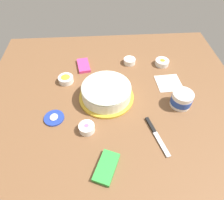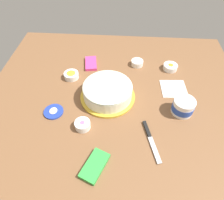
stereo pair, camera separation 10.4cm
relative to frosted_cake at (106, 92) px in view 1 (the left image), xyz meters
The scene contains 12 objects.
ground_plane 0.10m from the frosted_cake, 28.96° to the left, with size 1.54×1.54×0.00m, color brown.
frosted_cake is the anchor object (origin of this frame).
frosting_tub 0.42m from the frosted_cake, 78.72° to the left, with size 0.12×0.12×0.09m.
frosting_tub_lid 0.32m from the frosted_cake, 64.99° to the right, with size 0.11×0.11×0.02m.
spreading_knife 0.35m from the frosted_cake, 41.64° to the left, with size 0.23×0.08×0.01m.
sprinkle_bowl_yellow 0.29m from the frosted_cake, 122.62° to the right, with size 0.09×0.09×0.04m.
sprinkle_bowl_green 0.36m from the frosted_cake, 151.18° to the left, with size 0.08×0.08×0.04m.
sprinkle_bowl_orange 0.49m from the frosted_cake, 126.11° to the left, with size 0.09×0.09×0.04m.
sprinkle_bowl_pink 0.25m from the frosted_cake, 26.49° to the right, with size 0.08×0.08×0.04m.
candy_box_lower 0.33m from the frosted_cake, 154.92° to the right, with size 0.14×0.07×0.02m, color #E53D8E.
candy_box_upper 0.43m from the frosted_cake, ahead, with size 0.15×0.08×0.02m, color green.
paper_napkin 0.41m from the frosted_cake, 103.92° to the left, with size 0.15×0.15×0.01m, color white.
Camera 1 is at (0.73, -0.07, 0.87)m, focal length 32.61 mm.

